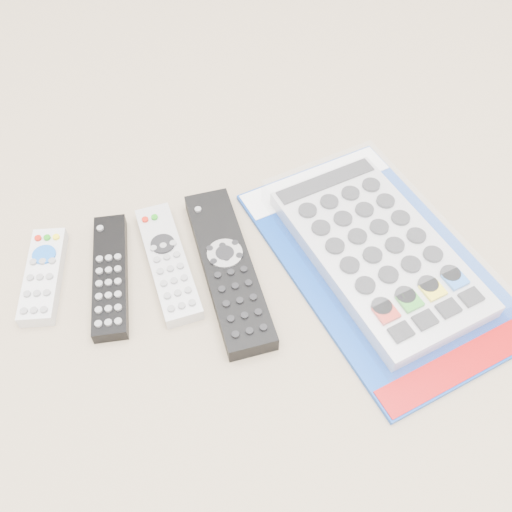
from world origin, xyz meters
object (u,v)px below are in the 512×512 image
object	(u,v)px
jumbo_remote_packaged	(378,250)
remote_slim_black	(110,275)
remote_large_black	(228,268)
remote_silver_dvd	(168,262)
remote_small_grey	(43,275)

from	to	relation	value
jumbo_remote_packaged	remote_slim_black	bearing A→B (deg)	157.83
remote_slim_black	remote_large_black	xyz separation A→B (m)	(0.15, -0.03, 0.00)
remote_silver_dvd	remote_large_black	distance (m)	0.08
remote_large_black	remote_silver_dvd	bearing A→B (deg)	155.95
remote_slim_black	jumbo_remote_packaged	world-z (taller)	jumbo_remote_packaged
remote_silver_dvd	remote_large_black	size ratio (longest dim) A/B	0.75
remote_silver_dvd	remote_small_grey	bearing A→B (deg)	168.96
remote_small_grey	remote_large_black	distance (m)	0.23
remote_large_black	jumbo_remote_packaged	distance (m)	0.19
remote_small_grey	remote_silver_dvd	distance (m)	0.16
remote_slim_black	remote_large_black	world-z (taller)	remote_large_black
remote_slim_black	remote_large_black	size ratio (longest dim) A/B	0.75
remote_silver_dvd	remote_large_black	world-z (taller)	remote_large_black
remote_small_grey	remote_silver_dvd	size ratio (longest dim) A/B	0.78
remote_large_black	jumbo_remote_packaged	xyz separation A→B (m)	(0.19, -0.03, 0.01)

